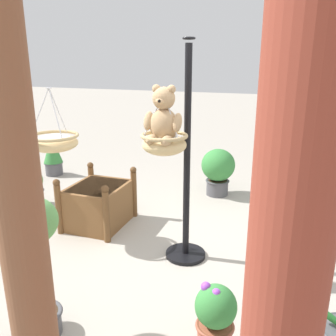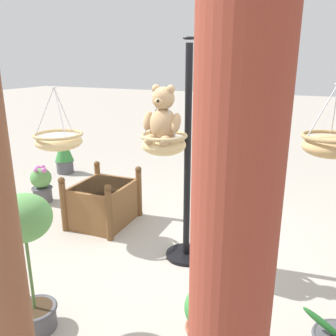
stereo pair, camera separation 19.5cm
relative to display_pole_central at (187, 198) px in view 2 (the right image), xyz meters
The scene contains 12 objects.
ground_plane 0.72m from the display_pole_central, 29.70° to the left, with size 40.00×40.00×0.00m, color #A8A093.
display_pole_central is the anchor object (origin of this frame).
hanging_basket_with_teddy 0.69m from the display_pole_central, 59.04° to the left, with size 0.45×0.45×0.60m.
teddy_bear 0.92m from the display_pole_central, 61.38° to the left, with size 0.37×0.33×0.54m.
hanging_basket_left_high 1.47m from the display_pole_central, behind, with size 0.52×0.52×0.66m.
hanging_basket_right_low 1.63m from the display_pole_central, ahead, with size 0.56×0.56×0.71m.
wooden_planter_box 1.42m from the display_pole_central, 15.13° to the right, with size 0.77×0.88×0.72m.
potted_plant_flowering_red 2.67m from the display_pole_central, 12.68° to the right, with size 0.31×0.31×0.58m.
potted_plant_tall_leafy 1.99m from the display_pole_central, 86.84° to the right, with size 0.53×0.53×0.75m.
potted_plant_bushy_green 3.75m from the display_pole_central, 30.35° to the right, with size 0.35×0.35×0.76m.
potted_plant_small_succulent 1.44m from the display_pole_central, 116.82° to the left, with size 0.30×0.30×0.59m.
potted_plant_conical_shrub 1.68m from the display_pole_central, 65.25° to the left, with size 0.42×0.42×1.16m.
Camera 2 is at (-1.40, 3.19, 2.09)m, focal length 38.11 mm.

